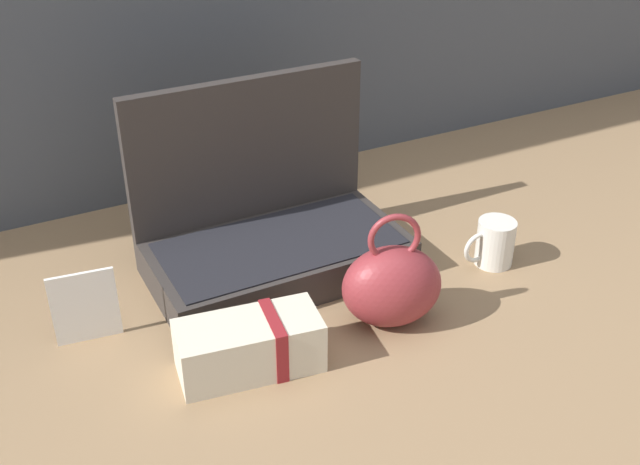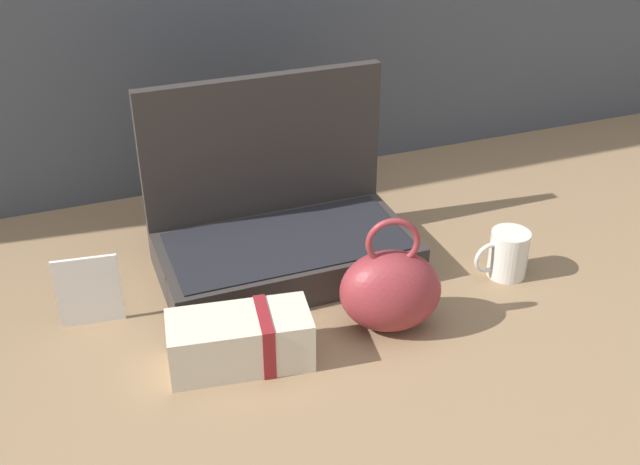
# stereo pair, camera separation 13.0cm
# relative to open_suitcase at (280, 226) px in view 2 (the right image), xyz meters

# --- Properties ---
(ground_plane) EXTENTS (6.00, 6.00, 0.00)m
(ground_plane) POSITION_rel_open_suitcase_xyz_m (0.02, -0.17, -0.08)
(ground_plane) COLOR #8C6D4C
(open_suitcase) EXTENTS (0.48, 0.27, 0.36)m
(open_suitcase) POSITION_rel_open_suitcase_xyz_m (0.00, 0.00, 0.00)
(open_suitcase) COLOR #332D2B
(open_suitcase) RESTS_ON ground_plane
(teal_pouch_handbag) EXTENTS (0.20, 0.17, 0.22)m
(teal_pouch_handbag) POSITION_rel_open_suitcase_xyz_m (0.11, -0.27, -0.00)
(teal_pouch_handbag) COLOR maroon
(teal_pouch_handbag) RESTS_ON ground_plane
(cream_toiletry_bag) EXTENTS (0.24, 0.14, 0.09)m
(cream_toiletry_bag) POSITION_rel_open_suitcase_xyz_m (-0.15, -0.27, -0.04)
(cream_toiletry_bag) COLOR beige
(cream_toiletry_bag) RESTS_ON ground_plane
(coffee_mug) EXTENTS (0.11, 0.07, 0.09)m
(coffee_mug) POSITION_rel_open_suitcase_xyz_m (0.39, -0.20, -0.04)
(coffee_mug) COLOR silver
(coffee_mug) RESTS_ON ground_plane
(info_card_left) EXTENTS (0.11, 0.02, 0.13)m
(info_card_left) POSITION_rel_open_suitcase_xyz_m (-0.37, -0.07, -0.02)
(info_card_left) COLOR white
(info_card_left) RESTS_ON ground_plane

